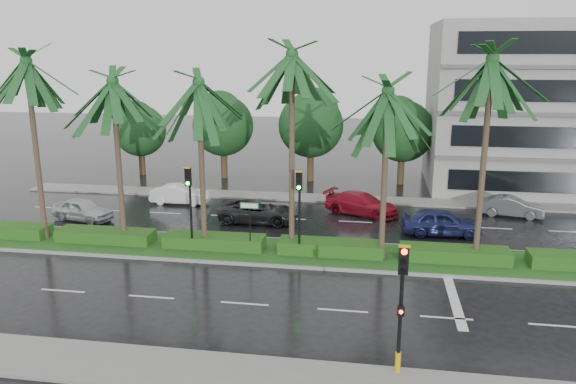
% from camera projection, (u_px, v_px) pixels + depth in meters
% --- Properties ---
extents(ground, '(120.00, 120.00, 0.00)m').
position_uv_depth(ground, '(268.00, 260.00, 27.65)').
color(ground, black).
rests_on(ground, ground).
extents(near_sidewalk, '(40.00, 2.40, 0.12)m').
position_uv_depth(near_sidewalk, '(207.00, 373.00, 17.87)').
color(near_sidewalk, slate).
rests_on(near_sidewalk, ground).
extents(far_sidewalk, '(40.00, 2.00, 0.12)m').
position_uv_depth(far_sidewalk, '(301.00, 197.00, 39.12)').
color(far_sidewalk, slate).
rests_on(far_sidewalk, ground).
extents(median, '(36.00, 4.00, 0.15)m').
position_uv_depth(median, '(272.00, 251.00, 28.59)').
color(median, gray).
rests_on(median, ground).
extents(hedge, '(35.20, 1.40, 0.60)m').
position_uv_depth(hedge, '(272.00, 244.00, 28.49)').
color(hedge, '#184C15').
rests_on(hedge, median).
extents(lane_markings, '(34.00, 13.06, 0.01)m').
position_uv_depth(lane_markings, '(329.00, 266.00, 26.77)').
color(lane_markings, silver).
rests_on(lane_markings, ground).
extents(palm_row, '(26.30, 4.20, 10.52)m').
position_uv_depth(palm_row, '(245.00, 86.00, 26.75)').
color(palm_row, '#443427').
rests_on(palm_row, median).
extents(signal_near, '(0.34, 0.45, 4.36)m').
position_uv_depth(signal_near, '(401.00, 304.00, 17.13)').
color(signal_near, black).
rests_on(signal_near, near_sidewalk).
extents(signal_median_left, '(0.34, 0.42, 4.36)m').
position_uv_depth(signal_median_left, '(189.00, 196.00, 27.81)').
color(signal_median_left, black).
rests_on(signal_median_left, median).
extents(signal_median_right, '(0.34, 0.42, 4.36)m').
position_uv_depth(signal_median_right, '(299.00, 201.00, 26.97)').
color(signal_median_right, black).
rests_on(signal_median_right, median).
extents(street_sign, '(0.95, 0.09, 2.60)m').
position_uv_depth(street_sign, '(250.00, 215.00, 27.74)').
color(street_sign, black).
rests_on(street_sign, median).
extents(bg_trees, '(32.44, 5.03, 7.27)m').
position_uv_depth(bg_trees, '(319.00, 125.00, 43.31)').
color(bg_trees, '#362A18').
rests_on(bg_trees, ground).
extents(building, '(16.00, 10.00, 12.00)m').
position_uv_depth(building, '(544.00, 107.00, 40.81)').
color(building, gray).
rests_on(building, ground).
extents(car_silver, '(2.56, 4.17, 1.32)m').
position_uv_depth(car_silver, '(83.00, 210.00, 33.89)').
color(car_silver, silver).
rests_on(car_silver, ground).
extents(car_white, '(1.42, 3.90, 1.28)m').
position_uv_depth(car_white, '(180.00, 194.00, 37.61)').
color(car_white, white).
rests_on(car_white, ground).
extents(car_darkgrey, '(2.24, 4.75, 1.31)m').
position_uv_depth(car_darkgrey, '(258.00, 211.00, 33.55)').
color(car_darkgrey, black).
rests_on(car_darkgrey, ground).
extents(car_red, '(3.57, 5.10, 1.37)m').
position_uv_depth(car_red, '(362.00, 204.00, 35.15)').
color(car_red, maroon).
rests_on(car_red, ground).
extents(car_blue, '(1.90, 4.43, 1.49)m').
position_uv_depth(car_blue, '(441.00, 222.00, 31.18)').
color(car_blue, navy).
rests_on(car_blue, ground).
extents(car_grey, '(2.03, 3.93, 1.23)m').
position_uv_depth(car_grey, '(512.00, 207.00, 34.74)').
color(car_grey, '#505355').
rests_on(car_grey, ground).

